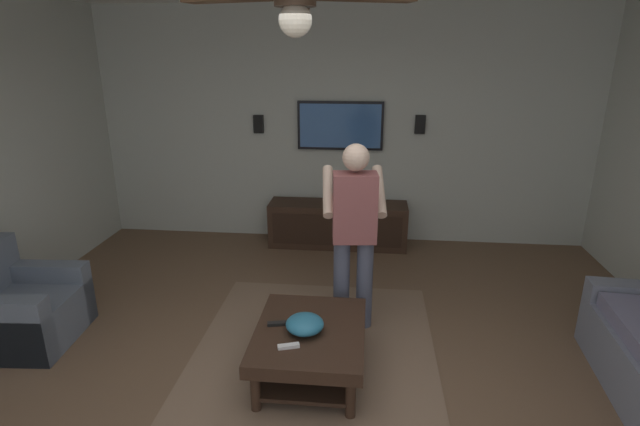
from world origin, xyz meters
TOP-DOWN VIEW (x-y plane):
  - ground_plane at (0.00, 0.00)m, footprint 7.48×7.48m
  - wall_back_tv at (3.17, 0.00)m, footprint 0.10×6.27m
  - area_rug at (0.41, 0.05)m, footprint 2.50×1.94m
  - armchair at (0.44, 2.53)m, footprint 0.85×0.86m
  - coffee_table at (0.21, 0.05)m, footprint 1.00×0.80m
  - media_console at (2.83, 0.02)m, footprint 0.45×1.70m
  - tv at (3.07, 0.02)m, footprint 0.05×1.05m
  - person_standing at (0.96, -0.23)m, footprint 0.57×0.58m
  - bowl at (0.17, 0.08)m, footprint 0.28×0.28m
  - remote_white at (-0.04, 0.17)m, footprint 0.09×0.16m
  - remote_black at (0.24, 0.30)m, footprint 0.07×0.16m
  - vase_round at (2.82, 0.04)m, footprint 0.22×0.22m
  - wall_speaker_left at (3.09, -0.94)m, footprint 0.06×0.12m
  - wall_speaker_right at (3.09, 1.04)m, footprint 0.06×0.12m
  - ceiling_fan at (-0.41, 0.03)m, footprint 1.16×1.18m

SIDE VIEW (x-z plane):
  - ground_plane at x=0.00m, z-range 0.00..0.00m
  - area_rug at x=0.41m, z-range 0.00..0.01m
  - media_console at x=2.83m, z-range 0.00..0.55m
  - armchair at x=0.44m, z-range -0.13..0.69m
  - coffee_table at x=0.21m, z-range 0.10..0.50m
  - remote_white at x=-0.04m, z-range 0.40..0.42m
  - remote_black at x=0.24m, z-range 0.40..0.42m
  - bowl at x=0.17m, z-range 0.40..0.52m
  - vase_round at x=2.82m, z-range 0.55..0.77m
  - person_standing at x=0.96m, z-range 0.11..1.75m
  - wall_back_tv at x=3.17m, z-range 0.00..2.87m
  - tv at x=3.07m, z-range 1.17..1.76m
  - wall_speaker_right at x=3.09m, z-range 1.36..1.58m
  - wall_speaker_left at x=3.09m, z-range 1.39..1.61m
  - ceiling_fan at x=-0.41m, z-range 2.31..2.77m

